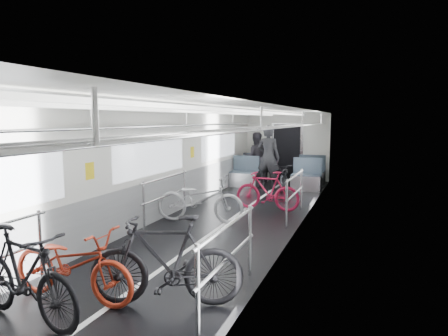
% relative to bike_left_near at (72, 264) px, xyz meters
% --- Properties ---
extents(car_shell, '(3.02, 14.01, 2.41)m').
position_rel_bike_left_near_xyz_m(car_shell, '(0.50, 5.37, 0.67)').
color(car_shell, black).
rests_on(car_shell, ground).
extents(bike_left_near, '(1.75, 0.63, 0.91)m').
position_rel_bike_left_near_xyz_m(bike_left_near, '(0.00, 0.00, 0.00)').
color(bike_left_near, '#A32814').
rests_on(bike_left_near, floor).
extents(bike_left_mid, '(1.82, 0.82, 1.05)m').
position_rel_bike_left_near_xyz_m(bike_left_mid, '(-0.12, -0.60, 0.07)').
color(bike_left_mid, black).
rests_on(bike_left_mid, floor).
extents(bike_left_far, '(1.97, 0.92, 1.00)m').
position_rel_bike_left_near_xyz_m(bike_left_far, '(-0.05, 3.95, 0.04)').
color(bike_left_far, '#AAA9AE').
rests_on(bike_left_far, floor).
extents(bike_right_near, '(1.89, 1.08, 1.10)m').
position_rel_bike_left_near_xyz_m(bike_right_near, '(1.12, 0.27, 0.09)').
color(bike_right_near, black).
rests_on(bike_right_near, floor).
extents(bike_right_far, '(1.61, 0.54, 0.95)m').
position_rel_bike_left_near_xyz_m(bike_right_far, '(1.03, 5.55, 0.02)').
color(bike_right_far, '#A01333').
rests_on(bike_right_far, floor).
extents(bike_aisle, '(0.67, 1.64, 0.85)m').
position_rel_bike_left_near_xyz_m(bike_aisle, '(0.88, 8.39, -0.03)').
color(bike_aisle, black).
rests_on(bike_aisle, floor).
extents(person_standing, '(0.78, 0.56, 2.01)m').
position_rel_bike_left_near_xyz_m(person_standing, '(0.35, 8.39, 0.55)').
color(person_standing, black).
rests_on(person_standing, floor).
extents(person_seated, '(1.02, 0.91, 1.74)m').
position_rel_bike_left_near_xyz_m(person_seated, '(-0.41, 9.64, 0.41)').
color(person_seated, '#2B282F').
rests_on(person_seated, floor).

